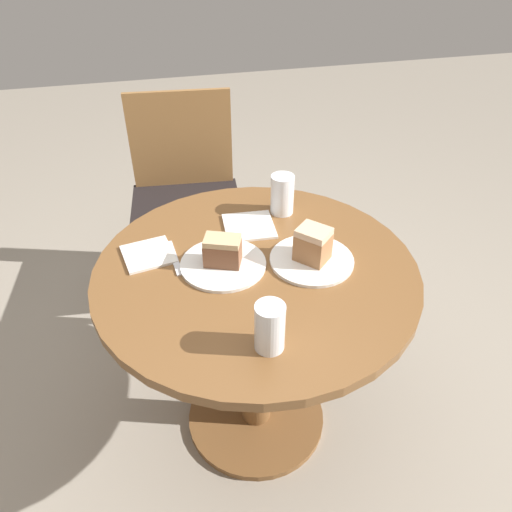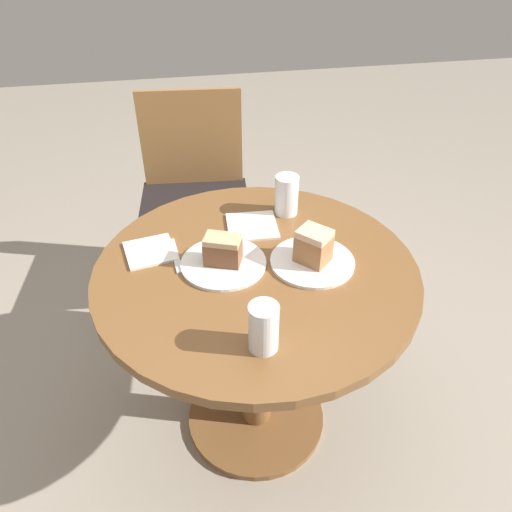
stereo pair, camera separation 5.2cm
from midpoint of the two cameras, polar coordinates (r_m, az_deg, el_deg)
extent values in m
plane|color=gray|center=(1.93, 0.81, -18.00)|extent=(8.00, 8.00, 0.00)
cylinder|color=brown|center=(1.91, 0.81, -17.79)|extent=(0.49, 0.49, 0.03)
cylinder|color=brown|center=(1.65, 0.92, -11.03)|extent=(0.10, 0.10, 0.65)
cylinder|color=brown|center=(1.41, 1.05, -1.79)|extent=(0.92, 0.92, 0.03)
cylinder|color=olive|center=(2.14, -11.48, -3.08)|extent=(0.04, 0.04, 0.44)
cylinder|color=olive|center=(2.13, -0.20, -2.46)|extent=(0.04, 0.04, 0.44)
cylinder|color=olive|center=(2.47, -10.86, 3.02)|extent=(0.04, 0.04, 0.44)
cylinder|color=olive|center=(2.46, -1.07, 3.59)|extent=(0.04, 0.04, 0.44)
cube|color=black|center=(2.16, -6.31, 5.46)|extent=(0.50, 0.49, 0.03)
cube|color=olive|center=(2.24, -6.73, 13.24)|extent=(0.44, 0.06, 0.42)
cylinder|color=silver|center=(1.41, -2.69, -0.83)|extent=(0.24, 0.24, 0.01)
cylinder|color=silver|center=(1.43, 7.48, -0.64)|extent=(0.24, 0.24, 0.01)
cube|color=brown|center=(1.39, -2.73, 0.43)|extent=(0.12, 0.10, 0.07)
cube|color=tan|center=(1.36, -2.79, 1.85)|extent=(0.11, 0.09, 0.02)
cube|color=#9E6B42|center=(1.40, 7.63, 0.82)|extent=(0.11, 0.12, 0.08)
cube|color=beige|center=(1.37, 7.80, 2.50)|extent=(0.11, 0.11, 0.02)
cylinder|color=silver|center=(1.62, 4.42, 6.40)|extent=(0.07, 0.07, 0.10)
cylinder|color=white|center=(1.61, 4.45, 6.95)|extent=(0.08, 0.08, 0.13)
cylinder|color=silver|center=(1.16, 2.16, -8.99)|extent=(0.06, 0.06, 0.08)
cylinder|color=white|center=(1.14, 2.19, -8.18)|extent=(0.07, 0.07, 0.13)
cube|color=silver|center=(1.57, 0.50, 3.44)|extent=(0.16, 0.16, 0.01)
cube|color=silver|center=(1.46, -8.18, 0.05)|extent=(0.03, 0.17, 0.00)
cube|color=silver|center=(1.48, -11.03, 0.52)|extent=(0.16, 0.16, 0.01)
camera|label=1|loc=(0.03, -88.92, 0.82)|focal=35.00mm
camera|label=2|loc=(0.03, 91.08, -0.82)|focal=35.00mm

